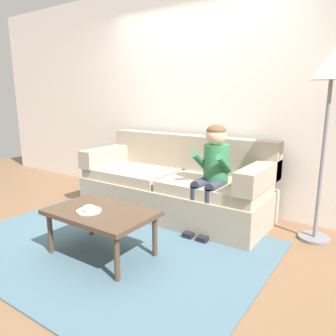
# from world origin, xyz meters

# --- Properties ---
(ground) EXTENTS (10.00, 10.00, 0.00)m
(ground) POSITION_xyz_m (0.00, 0.00, 0.00)
(ground) COLOR brown
(wall_back) EXTENTS (8.00, 0.10, 2.80)m
(wall_back) POSITION_xyz_m (0.00, 1.40, 1.40)
(wall_back) COLOR silver
(wall_back) RESTS_ON ground
(area_rug) EXTENTS (2.85, 2.05, 0.01)m
(area_rug) POSITION_xyz_m (0.00, -0.25, 0.01)
(area_rug) COLOR #476675
(area_rug) RESTS_ON ground
(couch) EXTENTS (2.24, 0.90, 0.92)m
(couch) POSITION_xyz_m (0.03, 0.85, 0.34)
(couch) COLOR tan
(couch) RESTS_ON ground
(coffee_table) EXTENTS (0.92, 0.60, 0.42)m
(coffee_table) POSITION_xyz_m (0.08, -0.41, 0.38)
(coffee_table) COLOR #4C3828
(coffee_table) RESTS_ON ground
(person_child) EXTENTS (0.34, 0.58, 1.10)m
(person_child) POSITION_xyz_m (0.62, 0.64, 0.67)
(person_child) COLOR #337A4C
(person_child) RESTS_ON ground
(plate) EXTENTS (0.21, 0.21, 0.01)m
(plate) POSITION_xyz_m (0.02, -0.49, 0.43)
(plate) COLOR white
(plate) RESTS_ON coffee_table
(donut) EXTENTS (0.16, 0.16, 0.04)m
(donut) POSITION_xyz_m (0.02, -0.49, 0.45)
(donut) COLOR beige
(donut) RESTS_ON plate
(toy_controller) EXTENTS (0.23, 0.09, 0.05)m
(toy_controller) POSITION_xyz_m (-0.41, 0.13, 0.03)
(toy_controller) COLOR red
(toy_controller) RESTS_ON ground
(floor_lamp) EXTENTS (0.39, 0.39, 1.79)m
(floor_lamp) POSITION_xyz_m (1.58, 0.99, 1.52)
(floor_lamp) COLOR slate
(floor_lamp) RESTS_ON ground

